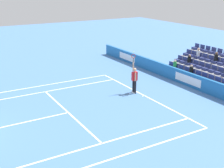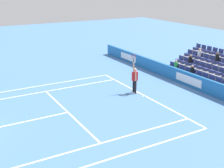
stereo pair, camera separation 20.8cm
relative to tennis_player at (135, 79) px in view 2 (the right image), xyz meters
The scene contains 11 objects.
line_baseline 1.31m from the tennis_player, 159.94° to the right, with size 10.97×0.10×0.01m, color white.
line_service 5.35m from the tennis_player, 98.88° to the left, with size 8.23×0.10×0.01m, color white.
line_centre_service 8.49m from the tennis_player, 95.52° to the left, with size 0.10×6.40×0.01m, color white.
line_singles_sideline_left 6.62m from the tennis_player, 59.68° to the left, with size 0.10×11.89×0.01m, color white.
line_singles_sideline_right 7.56m from the tennis_player, 131.09° to the left, with size 0.10×11.89×0.01m, color white.
line_doubles_sideline_left 7.40m from the tennis_player, 50.40° to the left, with size 0.10×11.89×0.01m, color white.
line_doubles_sideline_right 8.52m from the tennis_player, 138.10° to the left, with size 0.10×11.89×0.01m, color white.
line_centre_mark 1.29m from the tennis_player, 166.40° to the right, with size 0.10×0.20×0.01m, color white.
sponsor_barrier 4.35m from the tennis_player, 100.82° to the right, with size 24.24×0.22×1.02m.
tennis_player is the anchor object (origin of this frame).
stadium_stand 7.23m from the tennis_player, 96.45° to the right, with size 7.44×3.80×2.18m.
Camera 2 is at (-15.25, -0.67, 7.17)m, focal length 48.19 mm.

